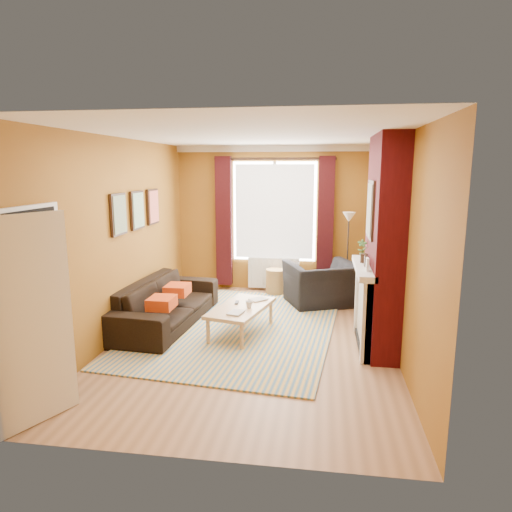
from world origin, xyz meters
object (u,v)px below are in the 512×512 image
armchair (322,284)px  wicker_stool (276,282)px  coffee_table (241,309)px  floor_lamp (348,231)px  sofa (166,303)px

armchair → wicker_stool: size_ratio=2.40×
coffee_table → floor_lamp: size_ratio=0.85×
sofa → coffee_table: sofa is taller
coffee_table → floor_lamp: floor_lamp is taller
armchair → wicker_stool: bearing=-57.5°
sofa → armchair: (2.36, 1.38, 0.03)m
armchair → coffee_table: (-1.14, -1.62, -0.00)m
coffee_table → wicker_stool: bearing=96.4°
sofa → floor_lamp: (2.81, 1.81, 0.92)m
armchair → coffee_table: size_ratio=0.85×
wicker_stool → floor_lamp: 1.68m
sofa → coffee_table: 1.24m
floor_lamp → sofa: bearing=-147.2°
armchair → wicker_stool: 1.06m
armchair → coffee_table: armchair is taller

